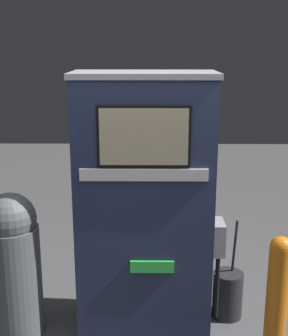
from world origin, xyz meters
The scene contains 4 objects.
gas_pump centered at (0.00, 0.24, 0.97)m, with size 1.09×0.53×1.93m.
safety_bollard centered at (0.87, -0.29, 0.50)m, with size 0.14×0.14×0.95m.
trash_bin centered at (-0.96, 0.09, 0.56)m, with size 0.40×0.40×1.10m.
squeegee_bucket centered at (0.66, 0.32, 0.19)m, with size 0.24×0.24×0.84m.
Camera 1 is at (0.03, -3.02, 2.12)m, focal length 50.00 mm.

